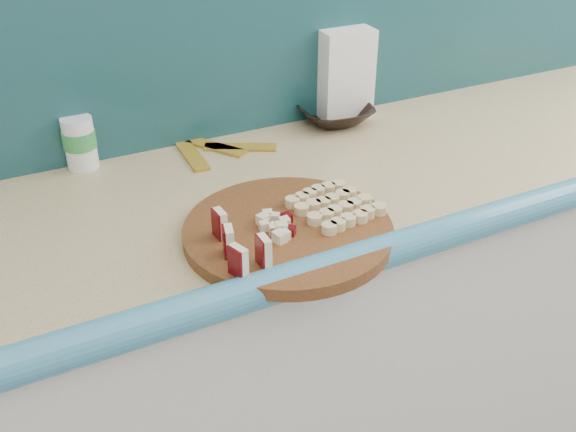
# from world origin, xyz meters

# --- Properties ---
(kitchen_counter) EXTENTS (2.20, 0.63, 0.91)m
(kitchen_counter) POSITION_xyz_m (0.10, 1.50, 0.46)
(kitchen_counter) COLOR silver
(kitchen_counter) RESTS_ON ground
(backsplash) EXTENTS (2.20, 0.02, 0.50)m
(backsplash) POSITION_xyz_m (0.10, 1.79, 1.16)
(backsplash) COLOR teal
(backsplash) RESTS_ON kitchen_counter
(cutting_board) EXTENTS (0.42, 0.42, 0.02)m
(cutting_board) POSITION_xyz_m (-0.08, 1.32, 0.92)
(cutting_board) COLOR #4B2410
(cutting_board) RESTS_ON kitchen_counter
(apple_wedges) EXTENTS (0.07, 0.15, 0.05)m
(apple_wedges) POSITION_xyz_m (-0.20, 1.27, 0.96)
(apple_wedges) COLOR beige
(apple_wedges) RESTS_ON cutting_board
(apple_chunks) EXTENTS (0.06, 0.06, 0.02)m
(apple_chunks) POSITION_xyz_m (-0.10, 1.31, 0.94)
(apple_chunks) COLOR beige
(apple_chunks) RESTS_ON cutting_board
(banana_slices) EXTENTS (0.15, 0.15, 0.02)m
(banana_slices) POSITION_xyz_m (0.02, 1.33, 0.94)
(banana_slices) COLOR #DABF85
(banana_slices) RESTS_ON cutting_board
(brown_bowl) EXTENTS (0.19, 0.19, 0.04)m
(brown_bowl) POSITION_xyz_m (0.26, 1.73, 0.93)
(brown_bowl) COLOR black
(brown_bowl) RESTS_ON kitchen_counter
(flour_bag) EXTENTS (0.13, 0.10, 0.22)m
(flour_bag) POSITION_xyz_m (0.30, 1.76, 1.02)
(flour_bag) COLOR white
(flour_bag) RESTS_ON kitchen_counter
(canister) EXTENTS (0.07, 0.07, 0.11)m
(canister) POSITION_xyz_m (-0.34, 1.76, 0.97)
(canister) COLOR white
(canister) RESTS_ON kitchen_counter
(banana_peel) EXTENTS (0.21, 0.18, 0.01)m
(banana_peel) POSITION_xyz_m (-0.06, 1.71, 0.91)
(banana_peel) COLOR gold
(banana_peel) RESTS_ON kitchen_counter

